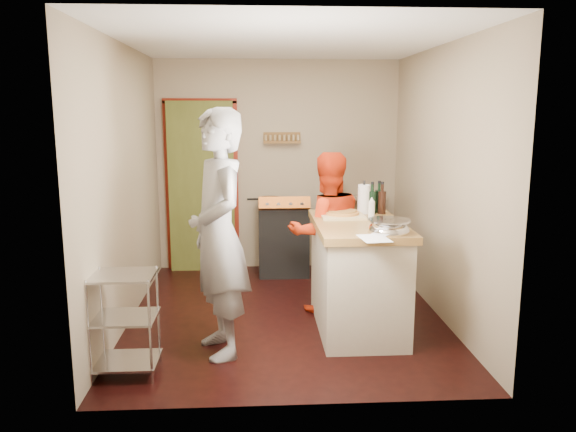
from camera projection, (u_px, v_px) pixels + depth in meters
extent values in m
plane|color=black|center=(285.00, 314.00, 5.56)|extent=(3.50, 3.50, 0.00)
cube|color=gray|center=(278.00, 166.00, 7.04)|extent=(3.00, 0.04, 2.60)
cube|color=#565B23|center=(203.00, 186.00, 7.08)|extent=(0.80, 0.40, 2.10)
cube|color=maroon|center=(168.00, 187.00, 6.98)|extent=(0.06, 0.06, 2.10)
cube|color=maroon|center=(236.00, 186.00, 7.03)|extent=(0.06, 0.06, 2.10)
cube|color=maroon|center=(200.00, 101.00, 6.81)|extent=(0.90, 0.06, 0.06)
cube|color=brown|center=(282.00, 142.00, 6.93)|extent=(0.46, 0.09, 0.03)
cube|color=brown|center=(282.00, 137.00, 6.96)|extent=(0.46, 0.02, 0.12)
cube|color=olive|center=(282.00, 138.00, 6.92)|extent=(0.42, 0.04, 0.07)
cube|color=gray|center=(354.00, 198.00, 7.07)|extent=(0.80, 0.18, 0.04)
cube|color=black|center=(338.00, 189.00, 7.03)|extent=(0.10, 0.14, 0.22)
cube|color=gray|center=(125.00, 185.00, 5.23)|extent=(0.04, 3.50, 2.60)
cube|color=gray|center=(441.00, 183.00, 5.40)|extent=(0.04, 3.50, 2.60)
cube|color=white|center=(285.00, 40.00, 5.08)|extent=(3.00, 3.50, 0.02)
cube|color=black|center=(283.00, 242.00, 6.89)|extent=(0.60, 0.55, 0.80)
cube|color=black|center=(283.00, 207.00, 6.81)|extent=(0.60, 0.55, 0.06)
cube|color=brown|center=(284.00, 204.00, 6.52)|extent=(0.60, 0.15, 0.17)
cylinder|color=black|center=(271.00, 199.00, 6.92)|extent=(0.26, 0.26, 0.05)
cylinder|color=silver|center=(88.00, 334.00, 4.05)|extent=(0.02, 0.02, 0.80)
cylinder|color=silver|center=(150.00, 332.00, 4.07)|extent=(0.02, 0.02, 0.80)
cylinder|color=silver|center=(102.00, 316.00, 4.40)|extent=(0.02, 0.02, 0.80)
cylinder|color=silver|center=(158.00, 315.00, 4.42)|extent=(0.02, 0.02, 0.80)
cube|color=silver|center=(127.00, 361.00, 4.29)|extent=(0.48, 0.40, 0.02)
cube|color=silver|center=(125.00, 317.00, 4.23)|extent=(0.48, 0.40, 0.02)
cube|color=silver|center=(122.00, 275.00, 4.16)|extent=(0.48, 0.40, 0.02)
cube|color=beige|center=(357.00, 279.00, 5.14)|extent=(0.72, 1.26, 0.93)
cube|color=olive|center=(359.00, 225.00, 5.04)|extent=(0.78, 1.33, 0.07)
cube|color=beige|center=(342.00, 215.00, 5.28)|extent=(0.40, 0.40, 0.02)
cylinder|color=gold|center=(342.00, 213.00, 5.28)|extent=(0.32, 0.32, 0.02)
ellipsoid|color=silver|center=(389.00, 226.00, 4.58)|extent=(0.35, 0.35, 0.11)
cylinder|color=white|center=(364.00, 199.00, 5.43)|extent=(0.12, 0.12, 0.28)
cylinder|color=silver|center=(371.00, 210.00, 5.13)|extent=(0.06, 0.06, 0.17)
cube|color=white|center=(374.00, 238.00, 4.38)|extent=(0.24, 0.32, 0.00)
cylinder|color=black|center=(379.00, 197.00, 5.48)|extent=(0.08, 0.08, 0.31)
cylinder|color=black|center=(382.00, 198.00, 5.41)|extent=(0.08, 0.08, 0.31)
cylinder|color=black|center=(372.00, 198.00, 5.41)|extent=(0.08, 0.08, 0.31)
imported|color=#A7A6AB|center=(219.00, 234.00, 4.51)|extent=(0.70, 0.85, 2.01)
imported|color=red|center=(327.00, 233.00, 5.54)|extent=(0.86, 0.72, 1.59)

